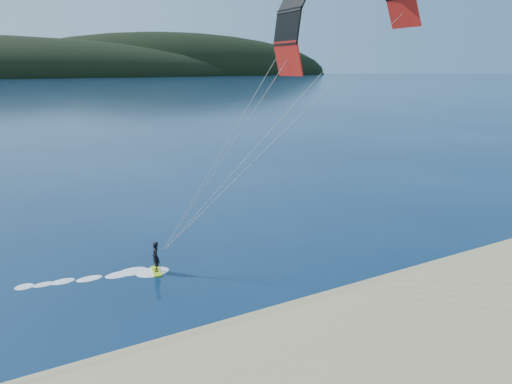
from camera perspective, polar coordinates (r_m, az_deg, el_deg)
ground at (r=19.49m, az=7.30°, el=-22.63°), size 1800.00×1800.00×0.00m
wet_sand at (r=22.57m, az=0.32°, el=-16.51°), size 220.00×2.50×0.10m
headland at (r=757.70m, az=-28.75°, el=12.57°), size 1200.00×310.00×140.00m
kitesurfer_near at (r=25.90m, az=10.76°, el=17.29°), size 25.12×8.19×17.45m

